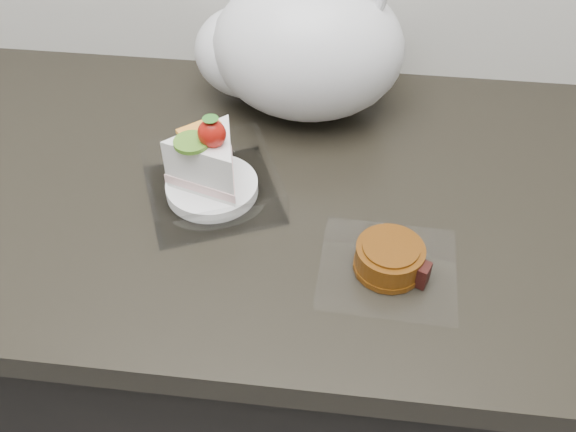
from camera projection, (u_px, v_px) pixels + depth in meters
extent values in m
cube|color=black|center=(242.00, 363.00, 1.24)|extent=(2.00, 0.60, 0.86)
cube|color=black|center=(226.00, 190.00, 0.92)|extent=(2.04, 0.64, 0.04)
cube|color=white|center=(213.00, 193.00, 0.88)|extent=(0.22, 0.22, 0.00)
cylinder|color=white|center=(212.00, 187.00, 0.87)|extent=(0.13, 0.13, 0.02)
ellipsoid|color=red|center=(212.00, 133.00, 0.80)|extent=(0.04, 0.03, 0.04)
cone|color=#2D7223|center=(211.00, 122.00, 0.79)|extent=(0.02, 0.02, 0.01)
cylinder|color=#58942B|center=(191.00, 142.00, 0.81)|extent=(0.05, 0.05, 0.01)
cube|color=#FF9C30|center=(199.00, 128.00, 0.83)|extent=(0.06, 0.05, 0.01)
cube|color=white|center=(388.00, 268.00, 0.79)|extent=(0.17, 0.16, 0.00)
cylinder|color=brown|center=(389.00, 258.00, 0.77)|extent=(0.09, 0.09, 0.04)
cylinder|color=brown|center=(388.00, 265.00, 0.78)|extent=(0.10, 0.10, 0.01)
cylinder|color=brown|center=(391.00, 247.00, 0.76)|extent=(0.08, 0.08, 0.00)
cube|color=black|center=(419.00, 273.00, 0.76)|extent=(0.03, 0.03, 0.03)
ellipsoid|color=silver|center=(308.00, 49.00, 0.96)|extent=(0.29, 0.23, 0.22)
ellipsoid|color=silver|center=(249.00, 52.00, 0.99)|extent=(0.17, 0.15, 0.14)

